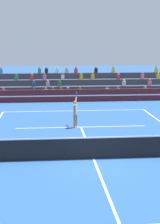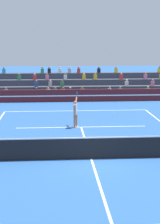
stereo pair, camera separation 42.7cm
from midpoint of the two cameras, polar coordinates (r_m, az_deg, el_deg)
name	(u,v)px [view 1 (the left image)]	position (r m, az deg, el deg)	size (l,w,h in m)	color
ground_plane	(94,159)	(17.64, 1.38, -7.16)	(120.00, 120.00, 0.00)	#285699
court_lines	(94,159)	(17.64, 1.38, -7.15)	(11.10, 23.90, 0.01)	white
tennis_net	(94,148)	(17.48, 1.39, -5.47)	(12.00, 0.10, 1.10)	#2D6B38
sponsor_banner_wall	(71,96)	(33.31, -1.78, 2.53)	(18.00, 0.26, 1.10)	#51191E
bleacher_stand	(69,88)	(36.40, -2.09, 3.72)	(18.92, 3.80, 2.83)	#383D4C
tennis_player	(75,112)	(23.54, -1.26, -0.03)	(0.45, 1.38, 2.23)	#9E7051
tennis_ball	(113,113)	(28.20, 4.63, -0.15)	(0.07, 0.07, 0.07)	#C6DB33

